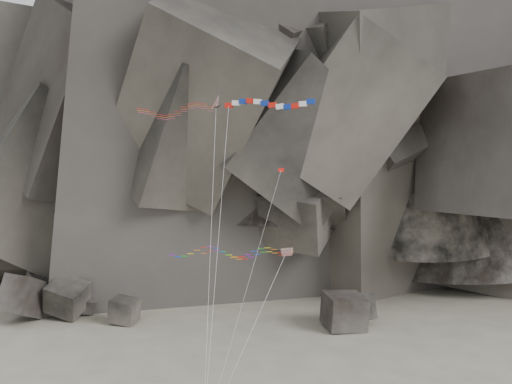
# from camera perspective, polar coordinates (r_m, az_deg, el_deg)

# --- Properties ---
(headland) EXTENTS (110.00, 70.00, 84.00)m
(headland) POSITION_cam_1_polar(r_m,az_deg,el_deg) (126.82, 1.00, 10.99)
(headland) COLOR #5A5249
(headland) RESTS_ON ground
(boulder_field) EXTENTS (60.01, 18.37, 8.41)m
(boulder_field) POSITION_cam_1_polar(r_m,az_deg,el_deg) (94.06, -12.35, -10.84)
(boulder_field) COLOR #47423F
(boulder_field) RESTS_ON ground
(delta_kite) EXTENTS (9.46, 13.14, 30.24)m
(delta_kite) POSITION_cam_1_polar(r_m,az_deg,el_deg) (59.97, -8.36, 8.05)
(delta_kite) COLOR red
(delta_kite) RESTS_ON ground
(banner_kite) EXTENTS (9.57, 11.50, 29.63)m
(banner_kite) POSITION_cam_1_polar(r_m,az_deg,el_deg) (56.12, 1.22, 8.62)
(banner_kite) COLOR red
(banner_kite) RESTS_ON ground
(parafoil_kite) EXTENTS (12.80, 10.00, 14.96)m
(parafoil_kite) POSITION_cam_1_polar(r_m,az_deg,el_deg) (56.83, -3.22, -6.03)
(parafoil_kite) COLOR yellow
(parafoil_kite) RESTS_ON ground
(pennant_kite) EXTENTS (6.54, 11.90, 22.70)m
(pennant_kite) POSITION_cam_1_polar(r_m,az_deg,el_deg) (55.68, 1.03, -2.86)
(pennant_kite) COLOR red
(pennant_kite) RESTS_ON ground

